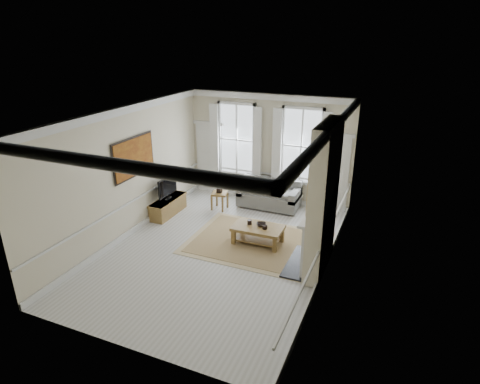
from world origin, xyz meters
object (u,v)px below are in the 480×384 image
at_px(sofa, 270,196).
at_px(tv_stand, 168,207).
at_px(side_table, 220,196).
at_px(coffee_table, 258,229).

distance_m(sofa, tv_stand, 3.11).
bearing_deg(side_table, sofa, 30.29).
distance_m(coffee_table, tv_stand, 3.15).
height_order(side_table, coffee_table, side_table).
distance_m(side_table, tv_stand, 1.57).
relative_size(coffee_table, tv_stand, 0.93).
bearing_deg(sofa, tv_stand, -146.24).
xyz_separation_m(coffee_table, tv_stand, (-3.08, 0.64, -0.15)).
distance_m(sofa, side_table, 1.56).
bearing_deg(coffee_table, tv_stand, 167.38).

